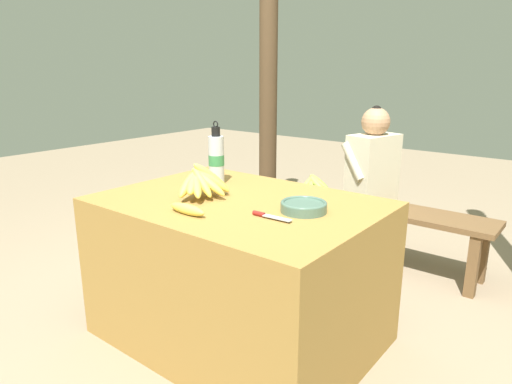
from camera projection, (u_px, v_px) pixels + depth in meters
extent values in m
plane|color=gray|center=(240.00, 335.00, 2.34)|extent=(12.00, 12.00, 0.00)
cube|color=olive|center=(239.00, 270.00, 2.24)|extent=(1.29, 0.93, 0.72)
sphere|color=#4C381E|center=(195.00, 180.00, 2.19)|extent=(0.06, 0.06, 0.06)
ellipsoid|color=#E0C64C|center=(188.00, 184.00, 2.13)|extent=(0.09, 0.18, 0.13)
ellipsoid|color=#E0C64C|center=(192.00, 184.00, 2.13)|extent=(0.15, 0.18, 0.10)
ellipsoid|color=#E0C64C|center=(196.00, 185.00, 2.12)|extent=(0.18, 0.16, 0.12)
ellipsoid|color=#E0C64C|center=(202.00, 183.00, 2.14)|extent=(0.16, 0.07, 0.14)
ellipsoid|color=#E0C64C|center=(208.00, 182.00, 2.16)|extent=(0.21, 0.08, 0.14)
ellipsoid|color=#E0C64C|center=(211.00, 180.00, 2.19)|extent=(0.18, 0.16, 0.15)
ellipsoid|color=#E0C64C|center=(211.00, 177.00, 2.21)|extent=(0.15, 0.19, 0.18)
ellipsoid|color=#E0C64C|center=(204.00, 178.00, 2.25)|extent=(0.07, 0.21, 0.11)
cylinder|color=#4C6B5B|center=(304.00, 207.00, 1.97)|extent=(0.20, 0.20, 0.04)
torus|color=#4C6B5B|center=(304.00, 203.00, 1.97)|extent=(0.20, 0.20, 0.02)
cylinder|color=silver|center=(216.00, 160.00, 2.43)|extent=(0.08, 0.08, 0.26)
cylinder|color=#38844C|center=(216.00, 160.00, 2.43)|extent=(0.08, 0.08, 0.06)
cylinder|color=black|center=(216.00, 132.00, 2.39)|extent=(0.05, 0.05, 0.05)
torus|color=black|center=(216.00, 124.00, 2.38)|extent=(0.04, 0.01, 0.04)
ellipsoid|color=#E0C64C|center=(187.00, 209.00, 1.93)|extent=(0.20, 0.05, 0.05)
cube|color=#BCBCC1|center=(277.00, 218.00, 1.86)|extent=(0.13, 0.03, 0.00)
cylinder|color=maroon|center=(259.00, 214.00, 1.92)|extent=(0.06, 0.02, 0.02)
cube|color=brown|center=(367.00, 205.00, 3.16)|extent=(1.68, 0.32, 0.04)
cube|color=brown|center=(271.00, 217.00, 3.57)|extent=(0.06, 0.06, 0.39)
cube|color=brown|center=(473.00, 266.00, 2.69)|extent=(0.06, 0.06, 0.39)
cube|color=brown|center=(288.00, 210.00, 3.75)|extent=(0.06, 0.06, 0.39)
cube|color=brown|center=(483.00, 254.00, 2.87)|extent=(0.06, 0.06, 0.39)
cylinder|color=#232328|center=(332.00, 227.00, 3.31)|extent=(0.09, 0.09, 0.42)
cylinder|color=#232328|center=(346.00, 201.00, 3.16)|extent=(0.31, 0.16, 0.09)
cylinder|color=#232328|center=(349.00, 221.00, 3.42)|extent=(0.09, 0.09, 0.42)
cylinder|color=#232328|center=(363.00, 197.00, 3.27)|extent=(0.31, 0.16, 0.09)
cube|color=beige|center=(372.00, 170.00, 3.05)|extent=(0.28, 0.38, 0.48)
cylinder|color=beige|center=(354.00, 161.00, 2.96)|extent=(0.21, 0.11, 0.25)
cylinder|color=beige|center=(385.00, 156.00, 3.15)|extent=(0.21, 0.11, 0.25)
sphere|color=tan|center=(376.00, 122.00, 2.96)|extent=(0.19, 0.19, 0.19)
sphere|color=black|center=(376.00, 111.00, 2.95)|extent=(0.07, 0.07, 0.07)
sphere|color=#4C381E|center=(311.00, 183.00, 3.41)|extent=(0.06, 0.06, 0.06)
ellipsoid|color=#9EB24C|center=(306.00, 185.00, 3.36)|extent=(0.05, 0.19, 0.13)
ellipsoid|color=#9EB24C|center=(311.00, 186.00, 3.35)|extent=(0.13, 0.17, 0.10)
ellipsoid|color=#9EB24C|center=(317.00, 185.00, 3.36)|extent=(0.19, 0.09, 0.14)
ellipsoid|color=#9EB24C|center=(320.00, 184.00, 3.39)|extent=(0.18, 0.09, 0.14)
ellipsoid|color=#9EB24C|center=(320.00, 182.00, 3.42)|extent=(0.15, 0.14, 0.15)
ellipsoid|color=#9EB24C|center=(318.00, 181.00, 3.46)|extent=(0.09, 0.19, 0.15)
cylinder|color=#4C3823|center=(268.00, 69.00, 3.73)|extent=(0.15, 0.15, 2.62)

